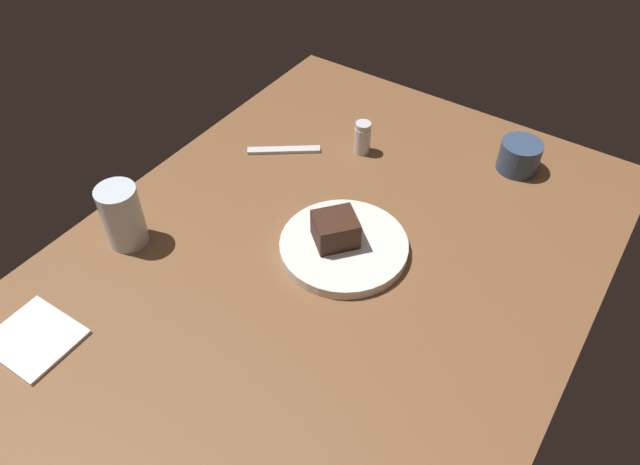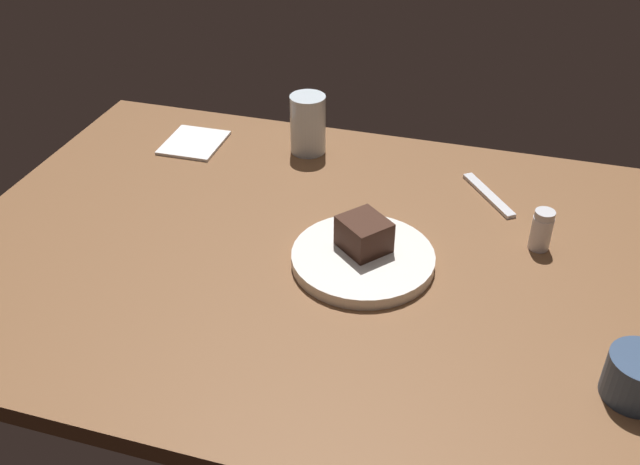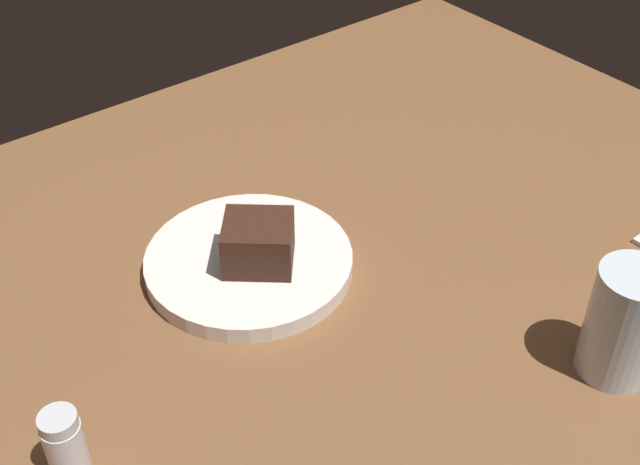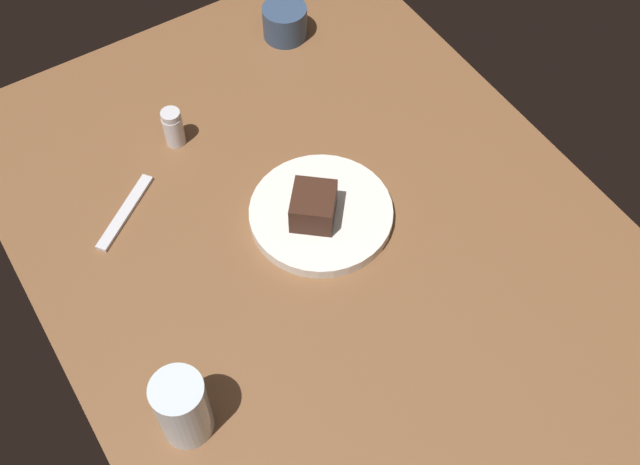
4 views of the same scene
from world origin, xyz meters
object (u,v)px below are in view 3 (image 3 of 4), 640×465
chocolate_cake_slice (258,242)px  water_glass (624,323)px  dessert_plate (249,262)px  salt_shaker (65,445)px

chocolate_cake_slice → water_glass: bearing=-59.1°
dessert_plate → salt_shaker: bearing=-155.2°
dessert_plate → chocolate_cake_slice: (0.33, -1.48, 3.51)cm
chocolate_cake_slice → water_glass: size_ratio=0.61×
chocolate_cake_slice → salt_shaker: size_ratio=1.03×
salt_shaker → water_glass: (44.92, -20.60, 2.41)cm
salt_shaker → water_glass: water_glass is taller
dessert_plate → salt_shaker: 28.72cm
salt_shaker → water_glass: size_ratio=0.59×
chocolate_cake_slice → salt_shaker: (-26.31, -10.53, -1.07)cm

